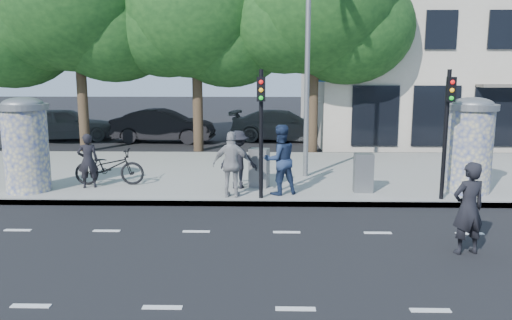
{
  "coord_description": "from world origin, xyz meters",
  "views": [
    {
      "loc": [
        -0.43,
        -9.14,
        3.51
      ],
      "look_at": [
        -0.73,
        3.5,
        1.24
      ],
      "focal_mm": 35.0,
      "sensor_mm": 36.0,
      "label": 1
    }
  ],
  "objects_px": {
    "ad_column_right": "(470,143)",
    "cabinet_right": "(363,173)",
    "street_lamp": "(308,28)",
    "car_right": "(283,125)",
    "ped_b": "(88,161)",
    "cabinet_left": "(259,168)",
    "traffic_pole_far": "(447,121)",
    "traffic_pole_near": "(261,121)",
    "man_road": "(468,208)",
    "ped_c": "(280,160)",
    "ped_e": "(232,164)",
    "car_left": "(66,124)",
    "ped_d": "(238,160)",
    "car_mid": "(163,126)",
    "ad_column_left": "(26,142)",
    "bicycle": "(109,167)"
  },
  "relations": [
    {
      "from": "ad_column_right",
      "to": "cabinet_right",
      "type": "bearing_deg",
      "value": -178.18
    },
    {
      "from": "street_lamp",
      "to": "car_right",
      "type": "distance_m",
      "value": 10.34
    },
    {
      "from": "ped_b",
      "to": "cabinet_left",
      "type": "xyz_separation_m",
      "value": [
        4.96,
        0.21,
        -0.23
      ]
    },
    {
      "from": "traffic_pole_far",
      "to": "car_right",
      "type": "height_order",
      "value": "traffic_pole_far"
    },
    {
      "from": "ad_column_right",
      "to": "traffic_pole_near",
      "type": "xyz_separation_m",
      "value": [
        -5.8,
        -0.91,
        0.69
      ]
    },
    {
      "from": "street_lamp",
      "to": "ped_b",
      "type": "relative_size",
      "value": 5.04
    },
    {
      "from": "man_road",
      "to": "ped_b",
      "type": "bearing_deg",
      "value": -41.04
    },
    {
      "from": "street_lamp",
      "to": "ped_c",
      "type": "bearing_deg",
      "value": -110.71
    },
    {
      "from": "ped_b",
      "to": "car_right",
      "type": "xyz_separation_m",
      "value": [
        6.0,
        11.21,
        -0.17
      ]
    },
    {
      "from": "ped_e",
      "to": "car_left",
      "type": "xyz_separation_m",
      "value": [
        -9.36,
        12.06,
        -0.2
      ]
    },
    {
      "from": "ad_column_right",
      "to": "ped_d",
      "type": "relative_size",
      "value": 1.58
    },
    {
      "from": "street_lamp",
      "to": "car_right",
      "type": "xyz_separation_m",
      "value": [
        -0.44,
        9.51,
        -4.02
      ]
    },
    {
      "from": "ad_column_right",
      "to": "traffic_pole_far",
      "type": "relative_size",
      "value": 0.78
    },
    {
      "from": "ped_b",
      "to": "man_road",
      "type": "height_order",
      "value": "man_road"
    },
    {
      "from": "man_road",
      "to": "car_mid",
      "type": "bearing_deg",
      "value": -72.69
    },
    {
      "from": "ad_column_left",
      "to": "car_right",
      "type": "height_order",
      "value": "ad_column_left"
    },
    {
      "from": "ped_e",
      "to": "cabinet_right",
      "type": "bearing_deg",
      "value": -165.72
    },
    {
      "from": "ped_d",
      "to": "car_right",
      "type": "relative_size",
      "value": 0.31
    },
    {
      "from": "bicycle",
      "to": "man_road",
      "type": "bearing_deg",
      "value": -123.08
    },
    {
      "from": "traffic_pole_near",
      "to": "ped_b",
      "type": "xyz_separation_m",
      "value": [
        -5.04,
        1.15,
        -1.29
      ]
    },
    {
      "from": "ped_d",
      "to": "ad_column_left",
      "type": "bearing_deg",
      "value": 17.28
    },
    {
      "from": "ped_d",
      "to": "car_right",
      "type": "xyz_separation_m",
      "value": [
        1.63,
        11.15,
        -0.22
      ]
    },
    {
      "from": "traffic_pole_far",
      "to": "cabinet_left",
      "type": "xyz_separation_m",
      "value": [
        -4.87,
        1.36,
        -1.51
      ]
    },
    {
      "from": "traffic_pole_far",
      "to": "ped_e",
      "type": "relative_size",
      "value": 1.91
    },
    {
      "from": "traffic_pole_near",
      "to": "man_road",
      "type": "height_order",
      "value": "traffic_pole_near"
    },
    {
      "from": "ad_column_left",
      "to": "traffic_pole_far",
      "type": "relative_size",
      "value": 0.78
    },
    {
      "from": "bicycle",
      "to": "cabinet_left",
      "type": "bearing_deg",
      "value": -94.36
    },
    {
      "from": "car_left",
      "to": "car_mid",
      "type": "height_order",
      "value": "car_left"
    },
    {
      "from": "ad_column_right",
      "to": "traffic_pole_near",
      "type": "relative_size",
      "value": 0.78
    },
    {
      "from": "ped_d",
      "to": "car_left",
      "type": "distance_m",
      "value": 14.52
    },
    {
      "from": "ped_c",
      "to": "car_right",
      "type": "xyz_separation_m",
      "value": [
        0.45,
        11.87,
        -0.34
      ]
    },
    {
      "from": "cabinet_left",
      "to": "car_left",
      "type": "relative_size",
      "value": 0.23
    },
    {
      "from": "traffic_pole_far",
      "to": "cabinet_right",
      "type": "relative_size",
      "value": 3.11
    },
    {
      "from": "ad_column_left",
      "to": "car_right",
      "type": "relative_size",
      "value": 0.5
    },
    {
      "from": "ad_column_right",
      "to": "ped_c",
      "type": "bearing_deg",
      "value": -175.5
    },
    {
      "from": "ped_b",
      "to": "car_left",
      "type": "distance_m",
      "value": 12.18
    },
    {
      "from": "ped_c",
      "to": "cabinet_left",
      "type": "distance_m",
      "value": 1.12
    },
    {
      "from": "car_mid",
      "to": "traffic_pole_near",
      "type": "bearing_deg",
      "value": -153.33
    },
    {
      "from": "traffic_pole_near",
      "to": "ped_b",
      "type": "relative_size",
      "value": 2.14
    },
    {
      "from": "cabinet_right",
      "to": "car_left",
      "type": "relative_size",
      "value": 0.22
    },
    {
      "from": "ped_d",
      "to": "car_right",
      "type": "distance_m",
      "value": 11.27
    },
    {
      "from": "ped_e",
      "to": "car_right",
      "type": "bearing_deg",
      "value": -94.15
    },
    {
      "from": "street_lamp",
      "to": "ped_b",
      "type": "xyz_separation_m",
      "value": [
        -6.44,
        -1.69,
        -3.85
      ]
    },
    {
      "from": "traffic_pole_near",
      "to": "car_mid",
      "type": "height_order",
      "value": "traffic_pole_near"
    },
    {
      "from": "street_lamp",
      "to": "cabinet_left",
      "type": "bearing_deg",
      "value": -134.86
    },
    {
      "from": "ad_column_right",
      "to": "man_road",
      "type": "relative_size",
      "value": 1.46
    },
    {
      "from": "ped_c",
      "to": "cabinet_right",
      "type": "xyz_separation_m",
      "value": [
        2.35,
        0.32,
        -0.42
      ]
    },
    {
      "from": "ad_column_left",
      "to": "bicycle",
      "type": "height_order",
      "value": "ad_column_left"
    },
    {
      "from": "traffic_pole_near",
      "to": "ped_e",
      "type": "relative_size",
      "value": 1.91
    },
    {
      "from": "ped_d",
      "to": "car_mid",
      "type": "bearing_deg",
      "value": -54.83
    }
  ]
}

